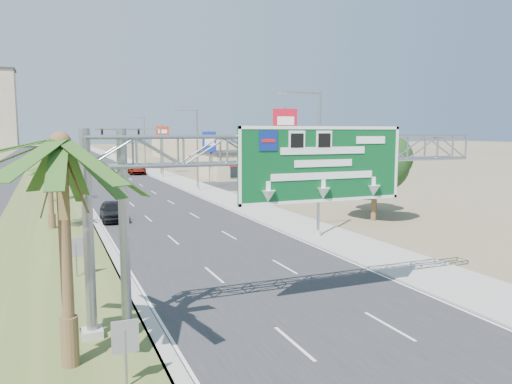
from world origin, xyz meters
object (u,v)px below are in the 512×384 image
Objects in this scene: signal_mast at (148,147)px; car_left_lane at (113,211)px; pole_sign_blue at (209,144)px; pole_sign_red_far at (162,135)px; car_right_lane at (137,169)px; car_far at (95,168)px; sign_gantry at (283,163)px; palm_near at (61,144)px; store_building at (261,165)px; car_mid_lane at (116,180)px; pole_sign_red_near at (285,127)px.

car_left_lane is at bearing -104.82° from signal_mast.
pole_sign_blue is 16.59m from pole_sign_red_far.
car_left_lane is at bearing -97.57° from car_right_lane.
signal_mast reaches higher than car_far.
sign_gantry is 54.67m from pole_sign_blue.
store_building is at bearing 61.72° from palm_near.
pole_sign_red_near is (13.50, -25.13, 7.00)m from car_mid_lane.
car_right_lane is at bearing 95.65° from signal_mast.
signal_mast reaches higher than sign_gantry.
pole_sign_red_far reaches higher than car_right_lane.
signal_mast is 2.11× the size of car_far.
palm_near reaches higher than car_left_lane.
store_building reaches higher than car_right_lane.
store_building is 3.70× the size of car_far.
signal_mast reaches higher than car_mid_lane.
store_building is 1.84× the size of pole_sign_red_near.
car_left_lane is at bearing -120.98° from pole_sign_blue.
car_far is 0.50× the size of pole_sign_red_near.
sign_gantry is at bearing -112.36° from store_building.
pole_sign_red_near is at bearing -78.09° from signal_mast.
store_building is 22.04m from car_right_lane.
car_mid_lane is 29.38m from pole_sign_red_near.
pole_sign_red_near reaches higher than store_building.
store_building is at bearing -33.05° from car_right_lane.
pole_sign_blue is at bearing 90.01° from pole_sign_red_near.
signal_mast is 35.34m from pole_sign_red_near.
sign_gantry reaches higher than car_left_lane.
pole_sign_red_far is (-3.44, 41.58, -1.08)m from pole_sign_red_near.
palm_near is 27.16m from car_left_lane.
pole_sign_red_far is (10.75, -8.80, 5.95)m from car_far.
car_mid_lane is 20.17m from pole_sign_red_far.
sign_gantry is 69.89m from pole_sign_red_far.
car_right_lane reaches higher than car_far.
pole_sign_red_far reaches higher than signal_mast.
store_building is 2.40× the size of pole_sign_blue.
pole_sign_red_far is (10.06, 69.16, 0.60)m from sign_gantry.
palm_near is 36.60m from pole_sign_red_near.
car_far is at bearing 84.68° from palm_near.
car_left_lane is (-10.02, -37.87, -4.02)m from signal_mast.
car_far is (-6.21, 8.60, -0.12)m from car_right_lane.
car_far is 29.13m from pole_sign_blue.
car_right_lane is 10.61m from car_far.
store_building is at bearing 51.66° from car_left_lane.
sign_gantry is at bearing -95.74° from signal_mast.
pole_sign_red_near reaches higher than pole_sign_blue.
palm_near reaches higher than signal_mast.
car_far is 0.58× the size of pole_sign_red_far.
car_mid_lane is (8.14, 54.64, -6.20)m from palm_near.
sign_gantry is 3.44× the size of car_far.
car_right_lane is at bearing 142.89° from store_building.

